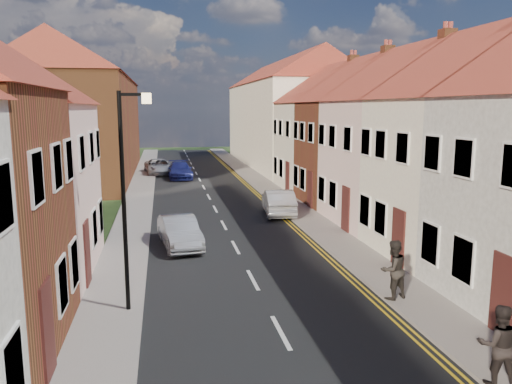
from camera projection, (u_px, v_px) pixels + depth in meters
road at (224, 225)px, 24.36m from camera, size 7.00×90.00×0.02m
pavement_left at (131, 228)px, 23.55m from camera, size 1.80×90.00×0.12m
pavement_right at (310, 221)px, 25.15m from camera, size 1.80×90.00×0.12m
cottage_r_cream_mid at (486, 140)px, 19.00m from camera, size 8.30×5.20×9.00m
cottage_r_pink at (416, 133)px, 24.23m from camera, size 8.30×6.00×9.00m
cottage_r_white_far at (370, 128)px, 29.47m from camera, size 8.30×5.20×9.00m
cottage_r_cream_far at (339, 125)px, 34.70m from camera, size 8.30×6.00×9.00m
block_right_far at (286, 112)px, 49.40m from camera, size 8.30×24.20×10.50m
block_left_far at (82, 113)px, 41.18m from camera, size 8.30×24.20×10.50m
lamppost at (126, 188)px, 13.39m from camera, size 0.88×0.15×6.00m
car_mid at (179, 232)px, 20.52m from camera, size 1.88×4.01×1.27m
car_far at (180, 170)px, 40.51m from camera, size 1.99×4.66×1.34m
car_distant at (159, 167)px, 43.06m from camera, size 2.73×4.95×1.31m
pedestrian_right at (498, 345)px, 10.02m from camera, size 0.99×0.87×1.70m
car_mid_b at (278, 202)px, 26.77m from camera, size 1.90×4.32×1.38m
pedestrian_right_b at (393, 270)px, 14.58m from camera, size 1.02×0.89×1.77m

